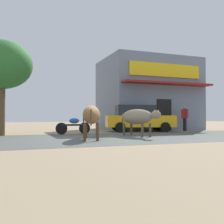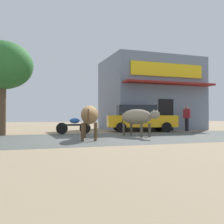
{
  "view_description": "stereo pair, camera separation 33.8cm",
  "coord_description": "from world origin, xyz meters",
  "px_view_note": "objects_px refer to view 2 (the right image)",
  "views": [
    {
      "loc": [
        -3.13,
        -10.88,
        0.9
      ],
      "look_at": [
        1.62,
        1.75,
        1.16
      ],
      "focal_mm": 42.64,
      "sensor_mm": 36.0,
      "label": 1
    },
    {
      "loc": [
        -2.82,
        -10.99,
        0.9
      ],
      "look_at": [
        1.62,
        1.75,
        1.16
      ],
      "focal_mm": 42.64,
      "sensor_mm": 36.0,
      "label": 2
    }
  ],
  "objects_px": {
    "roadside_tree": "(2,66)",
    "cow_far_dark": "(137,117)",
    "cow_near_brown": "(90,115)",
    "parked_hatchback_car": "(140,118)",
    "parked_motorcycle": "(74,125)",
    "pedestrian_by_shop": "(187,116)"
  },
  "relations": [
    {
      "from": "parked_hatchback_car",
      "to": "parked_motorcycle",
      "type": "xyz_separation_m",
      "value": [
        -4.28,
        -0.94,
        -0.37
      ]
    },
    {
      "from": "roadside_tree",
      "to": "pedestrian_by_shop",
      "type": "relative_size",
      "value": 2.83
    },
    {
      "from": "roadside_tree",
      "to": "cow_near_brown",
      "type": "relative_size",
      "value": 1.66
    },
    {
      "from": "parked_motorcycle",
      "to": "parked_hatchback_car",
      "type": "bearing_deg",
      "value": 12.35
    },
    {
      "from": "roadside_tree",
      "to": "cow_near_brown",
      "type": "distance_m",
      "value": 5.61
    },
    {
      "from": "parked_hatchback_car",
      "to": "pedestrian_by_shop",
      "type": "xyz_separation_m",
      "value": [
        3.24,
        -0.3,
        0.12
      ]
    },
    {
      "from": "parked_motorcycle",
      "to": "pedestrian_by_shop",
      "type": "height_order",
      "value": "pedestrian_by_shop"
    },
    {
      "from": "parked_hatchback_car",
      "to": "cow_far_dark",
      "type": "bearing_deg",
      "value": -116.86
    },
    {
      "from": "cow_far_dark",
      "to": "cow_near_brown",
      "type": "bearing_deg",
      "value": -160.94
    },
    {
      "from": "parked_hatchback_car",
      "to": "parked_motorcycle",
      "type": "relative_size",
      "value": 2.36
    },
    {
      "from": "cow_near_brown",
      "to": "cow_far_dark",
      "type": "xyz_separation_m",
      "value": [
        2.5,
        0.86,
        -0.07
      ]
    },
    {
      "from": "cow_near_brown",
      "to": "pedestrian_by_shop",
      "type": "height_order",
      "value": "pedestrian_by_shop"
    },
    {
      "from": "cow_near_brown",
      "to": "parked_hatchback_car",
      "type": "bearing_deg",
      "value": 45.99
    },
    {
      "from": "parked_motorcycle",
      "to": "pedestrian_by_shop",
      "type": "bearing_deg",
      "value": 4.84
    },
    {
      "from": "cow_near_brown",
      "to": "pedestrian_by_shop",
      "type": "distance_m",
      "value": 8.65
    },
    {
      "from": "cow_near_brown",
      "to": "cow_far_dark",
      "type": "bearing_deg",
      "value": 19.06
    },
    {
      "from": "parked_hatchback_car",
      "to": "pedestrian_by_shop",
      "type": "distance_m",
      "value": 3.25
    },
    {
      "from": "roadside_tree",
      "to": "cow_far_dark",
      "type": "distance_m",
      "value": 7.09
    },
    {
      "from": "roadside_tree",
      "to": "parked_hatchback_car",
      "type": "relative_size",
      "value": 1.04
    },
    {
      "from": "roadside_tree",
      "to": "parked_motorcycle",
      "type": "bearing_deg",
      "value": -0.99
    },
    {
      "from": "roadside_tree",
      "to": "parked_motorcycle",
      "type": "distance_m",
      "value": 4.65
    },
    {
      "from": "parked_motorcycle",
      "to": "cow_far_dark",
      "type": "bearing_deg",
      "value": -47.77
    }
  ]
}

